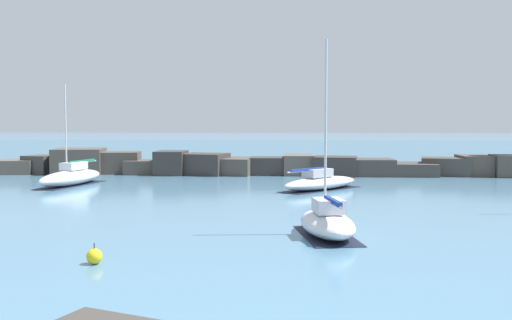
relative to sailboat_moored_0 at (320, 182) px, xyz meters
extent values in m
cube|color=teal|center=(-2.54, 72.98, -0.60)|extent=(400.00, 116.00, 0.01)
cube|color=brown|center=(-30.74, 12.56, 0.11)|extent=(4.01, 4.56, 1.44)
cube|color=#423D38|center=(-28.40, 12.86, 0.34)|extent=(3.46, 3.89, 1.89)
cube|color=#4C443D|center=(-24.47, 13.07, 0.69)|extent=(5.77, 6.10, 2.59)
cube|color=#4C443D|center=(-20.75, 13.64, 0.52)|extent=(5.42, 4.74, 2.25)
cube|color=#4C443D|center=(-17.23, 12.79, 0.10)|extent=(4.30, 3.46, 1.42)
cube|color=#383330|center=(-14.62, 12.41, 0.60)|extent=(2.97, 4.07, 2.41)
cube|color=#383330|center=(-11.17, 12.52, 0.47)|extent=(5.06, 4.72, 2.15)
cube|color=#4C443D|center=(-7.65, 13.13, 0.23)|extent=(4.00, 5.65, 1.68)
cube|color=#383330|center=(-4.74, 13.16, 0.27)|extent=(3.60, 3.55, 1.76)
cube|color=brown|center=(-1.56, 13.56, 0.40)|extent=(3.14, 4.97, 2.01)
cube|color=#383330|center=(2.07, 12.26, 0.35)|extent=(4.66, 4.36, 1.91)
cube|color=#423D38|center=(5.84, 12.57, 0.23)|extent=(4.07, 4.10, 1.67)
cube|color=#423D38|center=(9.44, 12.90, 0.02)|extent=(5.26, 4.75, 1.25)
cube|color=#423D38|center=(13.20, 13.31, 0.28)|extent=(5.37, 4.54, 1.78)
cube|color=#4C443D|center=(15.97, 13.24, 0.41)|extent=(2.94, 4.10, 2.03)
ellipsoid|color=silver|center=(0.03, 0.03, -0.09)|extent=(7.16, 7.41, 1.03)
cube|color=black|center=(0.03, 0.03, -0.59)|extent=(6.85, 7.09, 0.03)
cube|color=#B2B2B7|center=(-0.24, -0.26, 0.74)|extent=(2.56, 2.61, 0.64)
cylinder|color=silver|center=(0.44, 0.47, 4.09)|extent=(0.12, 0.12, 7.33)
cylinder|color=#BCBCC1|center=(-1.07, -1.13, 0.97)|extent=(3.09, 3.28, 0.10)
cube|color=navy|center=(-1.07, -1.13, 1.07)|extent=(2.71, 2.87, 0.20)
ellipsoid|color=white|center=(-20.91, 1.83, 0.04)|extent=(3.83, 8.55, 1.29)
cube|color=black|center=(-20.91, 1.83, -0.59)|extent=(3.70, 8.14, 0.03)
cube|color=silver|center=(-20.83, 2.23, 1.00)|extent=(1.68, 2.68, 0.64)
cylinder|color=silver|center=(-21.04, 1.22, 4.30)|extent=(0.12, 0.12, 7.24)
cylinder|color=#BCBCC1|center=(-20.57, 3.45, 1.23)|extent=(1.03, 4.48, 0.10)
cube|color=#1E664C|center=(-20.57, 3.45, 1.33)|extent=(0.99, 3.83, 0.20)
ellipsoid|color=white|center=(-0.59, -18.61, -0.04)|extent=(3.20, 5.78, 1.14)
cube|color=black|center=(-0.59, -18.61, -0.59)|extent=(3.11, 5.50, 0.03)
cube|color=silver|center=(-0.54, -18.88, 0.85)|extent=(1.52, 1.83, 0.64)
cylinder|color=silver|center=(-0.66, -18.21, 4.53)|extent=(0.12, 0.12, 8.00)
cylinder|color=#BCBCC1|center=(-0.40, -19.69, 1.08)|extent=(0.62, 2.98, 0.10)
cube|color=navy|center=(-0.40, -19.69, 1.18)|extent=(0.64, 2.55, 0.20)
sphere|color=yellow|center=(-9.57, -24.51, -0.31)|extent=(0.59, 0.59, 0.59)
cylinder|color=black|center=(-9.57, -24.51, 0.08)|extent=(0.04, 0.04, 0.20)
camera|label=1|loc=(-2.19, -45.03, 4.65)|focal=40.00mm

